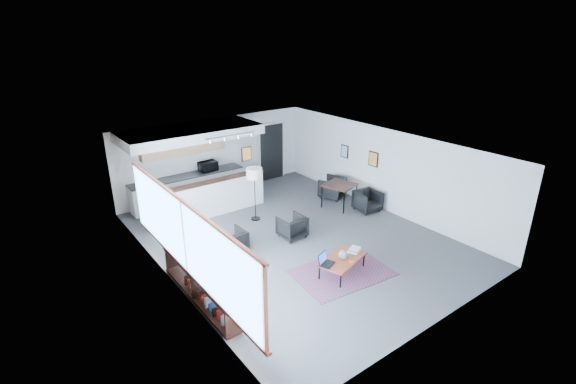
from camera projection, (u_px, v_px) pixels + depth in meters
room at (294, 195)px, 11.04m from camera, size 7.02×9.02×2.62m
window at (185, 239)px, 8.39m from camera, size 0.10×5.95×1.66m
console at (200, 287)px, 8.79m from camera, size 0.35×3.00×0.80m
kitchenette at (192, 165)px, 13.11m from camera, size 4.20×1.96×2.60m
doorway at (271, 151)px, 15.70m from camera, size 1.10×0.12×2.15m
track_light at (231, 136)px, 11.90m from camera, size 1.60×0.07×0.15m
wall_art_lower at (373, 159)px, 13.18m from camera, size 0.03×0.38×0.48m
wall_art_upper at (345, 151)px, 14.16m from camera, size 0.03×0.34×0.44m
kilim_rug at (342, 273)px, 9.90m from camera, size 2.39×1.76×0.01m
coffee_table at (343, 259)px, 9.76m from camera, size 1.35×0.98×0.40m
laptop at (325, 261)px, 9.50m from camera, size 0.44×0.40×0.26m
ceramic_pot at (343, 255)px, 9.69m from camera, size 0.22×0.22×0.22m
book_stack at (354, 249)px, 10.05m from camera, size 0.39×0.36×0.10m
coaster at (351, 262)px, 9.60m from camera, size 0.12×0.12×0.01m
armchair_left at (232, 240)px, 10.69m from camera, size 0.69×0.65×0.68m
armchair_right at (292, 226)px, 11.47m from camera, size 0.69×0.64×0.69m
floor_lamp at (254, 175)px, 12.15m from camera, size 0.54×0.54×1.63m
dining_table at (340, 186)px, 13.31m from camera, size 1.12×1.12×0.77m
dining_chair_near at (368, 202)px, 13.14m from camera, size 0.65×0.62×0.62m
dining_chair_far at (332, 188)px, 14.17m from camera, size 0.84×0.82×0.67m
microwave at (208, 165)px, 13.95m from camera, size 0.60×0.36×0.39m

